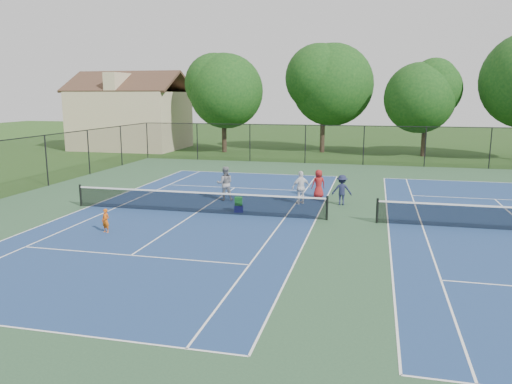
% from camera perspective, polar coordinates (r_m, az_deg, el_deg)
% --- Properties ---
extents(ground, '(140.00, 140.00, 0.00)m').
position_cam_1_polar(ground, '(21.73, 10.85, -3.34)').
color(ground, '#234716').
rests_on(ground, ground).
extents(court_pad, '(36.00, 36.00, 0.01)m').
position_cam_1_polar(court_pad, '(21.73, 10.85, -3.33)').
color(court_pad, '#2A4A31').
rests_on(court_pad, ground).
extents(tennis_court_left, '(12.00, 23.83, 1.07)m').
position_cam_1_polar(tennis_court_left, '(23.06, -6.79, -2.13)').
color(tennis_court_left, navy).
rests_on(tennis_court_left, ground).
extents(perimeter_fence, '(36.08, 36.08, 3.02)m').
position_cam_1_polar(perimeter_fence, '(21.39, 11.00, 0.82)').
color(perimeter_fence, black).
rests_on(perimeter_fence, ground).
extents(tree_back_a, '(6.80, 6.80, 9.15)m').
position_cam_1_polar(tree_back_a, '(47.13, -3.72, 11.89)').
color(tree_back_a, '#2D2116').
rests_on(tree_back_a, ground).
extents(tree_back_b, '(7.60, 7.60, 10.03)m').
position_cam_1_polar(tree_back_b, '(47.31, 7.75, 12.49)').
color(tree_back_b, '#2D2116').
rests_on(tree_back_b, ground).
extents(tree_back_c, '(6.00, 6.00, 8.40)m').
position_cam_1_polar(tree_back_c, '(46.24, 18.94, 10.66)').
color(tree_back_c, '#2D2116').
rests_on(tree_back_c, ground).
extents(clapboard_house, '(10.80, 8.10, 7.65)m').
position_cam_1_polar(clapboard_house, '(51.90, -14.07, 8.26)').
color(clapboard_house, tan).
rests_on(clapboard_house, ground).
extents(child_player, '(0.39, 0.31, 0.95)m').
position_cam_1_polar(child_player, '(20.43, -16.80, -3.16)').
color(child_player, '#D5560E').
rests_on(child_player, ground).
extents(instructor, '(1.02, 0.90, 1.76)m').
position_cam_1_polar(instructor, '(25.49, -3.57, 0.98)').
color(instructor, gray).
rests_on(instructor, ground).
extents(bystander_a, '(1.02, 0.88, 1.65)m').
position_cam_1_polar(bystander_a, '(24.72, 5.17, 0.52)').
color(bystander_a, white).
rests_on(bystander_a, ground).
extents(bystander_b, '(1.01, 0.64, 1.49)m').
position_cam_1_polar(bystander_b, '(24.76, 9.78, 0.23)').
color(bystander_b, '#1B203D').
rests_on(bystander_b, ground).
extents(bystander_c, '(0.86, 0.74, 1.48)m').
position_cam_1_polar(bystander_c, '(26.36, 7.16, 0.95)').
color(bystander_c, maroon).
rests_on(bystander_c, ground).
extents(ball_crate, '(0.48, 0.40, 0.33)m').
position_cam_1_polar(ball_crate, '(23.01, -2.01, -1.92)').
color(ball_crate, navy).
rests_on(ball_crate, ground).
extents(ball_hopper, '(0.39, 0.35, 0.39)m').
position_cam_1_polar(ball_hopper, '(22.93, -2.01, -1.06)').
color(ball_hopper, green).
rests_on(ball_hopper, ball_crate).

